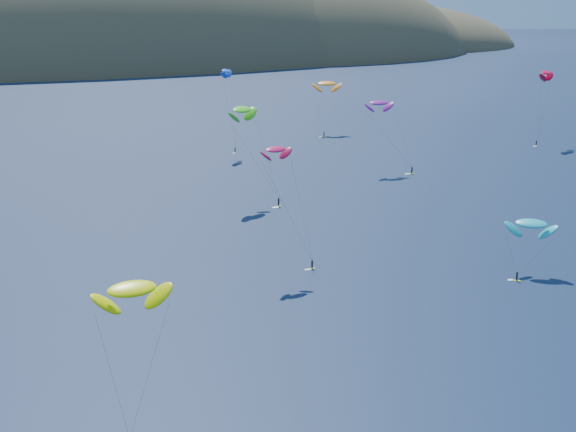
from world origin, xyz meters
The scene contains 9 objects.
island centered at (39.40, 562.36, -10.74)m, with size 730.00×300.00×210.00m.
kitesurfer_2 centered at (-45.18, 32.32, 16.98)m, with size 9.42×9.00×19.59m.
kitesurfer_3 centered at (2.62, 128.00, 22.63)m, with size 11.64×15.71×25.43m.
kitesurfer_4 centered at (18.10, 187.07, 25.93)m, with size 7.19×8.17×28.10m.
kitesurfer_5 centered at (34.84, 57.42, 9.11)m, with size 11.21×9.29×11.64m.
kitesurfer_6 centered at (50.74, 145.78, 19.38)m, with size 11.20×12.65×21.85m.
kitesurfer_8 centered at (122.51, 160.41, 23.77)m, with size 11.32×9.53×26.43m.
kitesurfer_9 centered at (-8.11, 78.62, 22.53)m, with size 9.55×7.70×24.46m.
kitesurfer_11 centered at (63.85, 208.88, 17.60)m, with size 12.50×15.14×20.52m.
Camera 1 is at (-62.34, -57.73, 51.90)m, focal length 50.00 mm.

